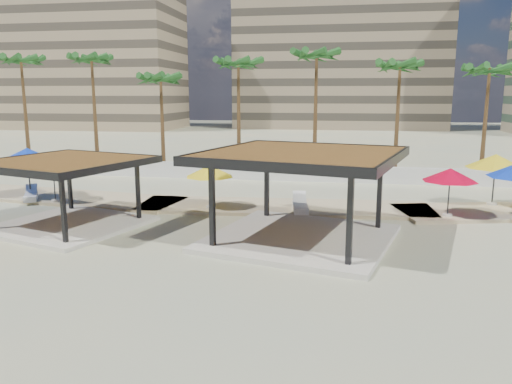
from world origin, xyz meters
The scene contains 21 objects.
ground centered at (0.00, 0.00, 0.00)m, with size 200.00×200.00×0.00m, color #C9BA85.
promenade centered at (2.00, 7.67, 0.06)m, with size 44.45×7.97×0.24m.
boundary_wall centered at (0.00, 16.00, 0.60)m, with size 56.00×0.30×1.20m, color silver.
building_west centered at (-42.00, 68.00, 15.27)m, with size 34.00×16.00×32.40m.
building_mid centered at (4.00, 78.00, 14.27)m, with size 38.00×16.00×30.40m.
pavilion_central centered at (3.46, 1.02, 2.32)m, with size 9.31×9.31×3.88m.
pavilion_west centered at (-7.59, 1.40, 1.94)m, with size 7.98×7.98×3.24m.
umbrella_a centered at (-13.07, 6.61, 2.71)m, with size 4.20×4.20×2.95m.
umbrella_b centered at (-1.85, 5.80, 2.17)m, with size 2.82×2.82×2.31m.
umbrella_c centered at (10.41, 6.01, 2.27)m, with size 3.56×3.56×2.43m.
umbrella_e centered at (13.37, 9.20, 2.60)m, with size 4.08×4.08×2.82m.
umbrella_f centered at (-10.97, 5.80, 2.22)m, with size 2.79×2.79×2.38m.
lounger_a centered at (-12.71, 6.08, 0.36)m, with size 1.56×2.07×0.76m.
lounger_b centered at (3.02, 5.85, 0.39)m, with size 1.06×2.37×0.87m.
palm_a centered at (-21.00, 18.30, 8.59)m, with size 3.00×3.00×9.78m.
palm_b centered at (-15.00, 18.70, 8.61)m, with size 3.00×3.00×9.81m.
palm_c centered at (-9.00, 18.10, 7.11)m, with size 3.00×3.00×8.21m.
palm_d centered at (-3.00, 18.90, 8.19)m, with size 3.00×3.00×9.36m.
palm_e centered at (3.00, 18.40, 8.67)m, with size 3.00×3.00×9.87m.
palm_f centered at (9.00, 18.60, 7.89)m, with size 3.00×3.00×9.04m.
palm_g centered at (15.00, 18.20, 7.54)m, with size 3.00×3.00×8.67m.
Camera 1 is at (5.13, -19.67, 6.17)m, focal length 35.00 mm.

